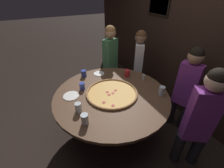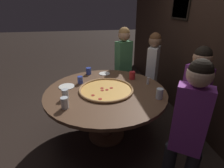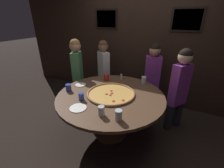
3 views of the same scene
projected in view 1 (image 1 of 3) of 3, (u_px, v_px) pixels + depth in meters
ground_plane at (112, 129)px, 2.49m from camera, size 24.00×24.00×0.00m
back_wall at (192, 40)px, 2.31m from camera, size 6.40×0.08×2.60m
dining_table at (111, 101)px, 2.16m from camera, size 1.60×1.60×0.74m
giant_pizza at (112, 93)px, 2.09m from camera, size 0.72×0.72×0.03m
drink_cup_front_edge at (162, 91)px, 2.04m from camera, size 0.08×0.08×0.13m
drink_cup_far_left at (78, 107)px, 1.76m from camera, size 0.08×0.08×0.12m
drink_cup_near_left at (82, 86)px, 2.15m from camera, size 0.07×0.07×0.11m
drink_cup_centre_back at (85, 119)px, 1.60m from camera, size 0.08×0.08×0.13m
drink_cup_near_right at (127, 73)px, 2.47m from camera, size 0.09×0.09×0.12m
drink_cup_far_right at (84, 73)px, 2.47m from camera, size 0.09×0.09×0.11m
white_plate_right_side at (71, 96)px, 2.04m from camera, size 0.22×0.22×0.01m
white_plate_near_front at (99, 74)px, 2.57m from camera, size 0.18×0.18×0.01m
condiment_shaker at (143, 77)px, 2.37m from camera, size 0.04×0.04×0.10m
diner_centre_back at (138, 62)px, 2.88m from camera, size 0.35×0.30×1.38m
diner_far_left at (200, 118)px, 1.64m from camera, size 0.30×0.36×1.39m
diner_far_right at (186, 86)px, 2.18m from camera, size 0.36×0.24×1.37m
diner_side_right at (110, 58)px, 2.98m from camera, size 0.27×0.38×1.43m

